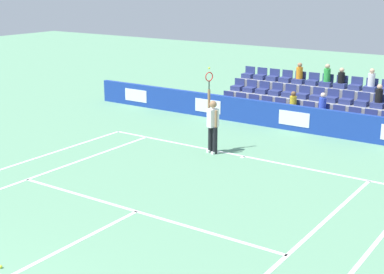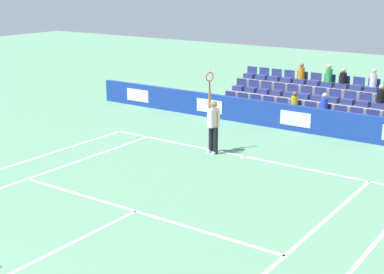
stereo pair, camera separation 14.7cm
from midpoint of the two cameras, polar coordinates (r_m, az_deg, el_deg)
name	(u,v)px [view 1 (the left image)]	position (r m, az deg, el deg)	size (l,w,h in m)	color
line_baseline	(244,156)	(18.52, 5.08, -1.96)	(10.97, 0.10, 0.01)	white
line_service	(137,211)	(14.28, -5.94, -7.50)	(8.23, 0.10, 0.01)	white
line_centre_service	(36,263)	(12.27, -15.84, -12.14)	(0.10, 6.40, 0.01)	white
line_singles_sideline_left	(14,184)	(16.81, -17.77, -4.55)	(0.10, 11.89, 0.01)	white
line_singles_sideline_right	(277,264)	(11.89, 8.29, -12.62)	(0.10, 11.89, 0.01)	white
line_centre_mark	(243,157)	(18.44, 4.93, -2.03)	(0.10, 0.20, 0.01)	white
sponsor_barrier	(295,118)	(21.78, 10.22, 1.89)	(19.50, 0.22, 0.99)	#193899
tennis_player	(213,124)	(18.57, 1.89, 1.32)	(0.51, 0.43, 2.85)	black
stadium_stand	(319,106)	(23.84, 12.59, 3.10)	(8.06, 2.85, 2.20)	gray
loose_tennis_ball	(1,267)	(12.26, -19.14, -12.31)	(0.07, 0.07, 0.07)	#D1E533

